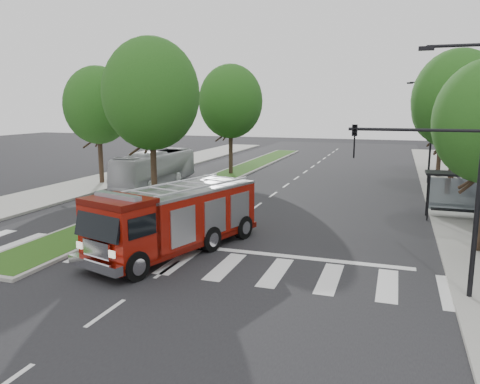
# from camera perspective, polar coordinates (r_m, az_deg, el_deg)

# --- Properties ---
(ground) EXTENTS (140.00, 140.00, 0.00)m
(ground) POSITION_cam_1_polar(r_m,az_deg,el_deg) (21.70, -3.99, -5.99)
(ground) COLOR black
(ground) RESTS_ON ground
(sidewalk_right) EXTENTS (5.00, 80.00, 0.15)m
(sidewalk_right) POSITION_cam_1_polar(r_m,az_deg,el_deg) (30.16, 26.68, -2.25)
(sidewalk_right) COLOR gray
(sidewalk_right) RESTS_ON ground
(sidewalk_left) EXTENTS (5.00, 80.00, 0.15)m
(sidewalk_left) POSITION_cam_1_polar(r_m,az_deg,el_deg) (37.37, -18.83, 0.59)
(sidewalk_left) COLOR gray
(sidewalk_left) RESTS_ON ground
(median) EXTENTS (3.00, 50.00, 0.15)m
(median) POSITION_cam_1_polar(r_m,az_deg,el_deg) (40.22, -2.08, 1.82)
(median) COLOR gray
(median) RESTS_ON ground
(bus_shelter) EXTENTS (3.20, 1.60, 2.61)m
(bus_shelter) POSITION_cam_1_polar(r_m,az_deg,el_deg) (27.83, 24.88, 1.03)
(bus_shelter) COLOR black
(bus_shelter) RESTS_ON ground
(tree_right_mid) EXTENTS (5.60, 5.60, 9.72)m
(tree_right_mid) POSITION_cam_1_polar(r_m,az_deg,el_deg) (33.38, 24.94, 10.13)
(tree_right_mid) COLOR black
(tree_right_mid) RESTS_ON ground
(tree_right_far) EXTENTS (5.00, 5.00, 8.73)m
(tree_right_far) POSITION_cam_1_polar(r_m,az_deg,el_deg) (43.34, 23.47, 9.24)
(tree_right_far) COLOR black
(tree_right_far) RESTS_ON ground
(tree_median_near) EXTENTS (5.80, 5.80, 10.16)m
(tree_median_near) POSITION_cam_1_polar(r_m,az_deg,el_deg) (28.85, -10.77, 11.64)
(tree_median_near) COLOR black
(tree_median_near) RESTS_ON ground
(tree_median_far) EXTENTS (5.60, 5.60, 9.72)m
(tree_median_far) POSITION_cam_1_polar(r_m,az_deg,el_deg) (41.63, -1.16, 10.97)
(tree_median_far) COLOR black
(tree_median_far) RESTS_ON ground
(tree_left_mid) EXTENTS (5.20, 5.20, 9.16)m
(tree_left_mid) POSITION_cam_1_polar(r_m,az_deg,el_deg) (38.19, -16.94, 10.08)
(tree_left_mid) COLOR black
(tree_left_mid) RESTS_ON ground
(streetlight_right_near) EXTENTS (4.08, 0.22, 8.00)m
(streetlight_right_near) POSITION_cam_1_polar(r_m,az_deg,el_deg) (15.85, 24.28, 4.20)
(streetlight_right_near) COLOR black
(streetlight_right_near) RESTS_ON ground
(streetlight_right_far) EXTENTS (2.11, 0.20, 8.00)m
(streetlight_right_far) POSITION_cam_1_polar(r_m,az_deg,el_deg) (39.30, 22.11, 7.31)
(streetlight_right_far) COLOR black
(streetlight_right_far) RESTS_ON ground
(fire_engine) EXTENTS (4.97, 9.00, 2.99)m
(fire_engine) POSITION_cam_1_polar(r_m,az_deg,el_deg) (19.94, -7.80, -3.28)
(fire_engine) COLOR #500904
(fire_engine) RESTS_ON ground
(city_bus) EXTENTS (2.47, 9.58, 2.65)m
(city_bus) POSITION_cam_1_polar(r_m,az_deg,el_deg) (37.14, -10.31, 2.88)
(city_bus) COLOR silver
(city_bus) RESTS_ON ground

